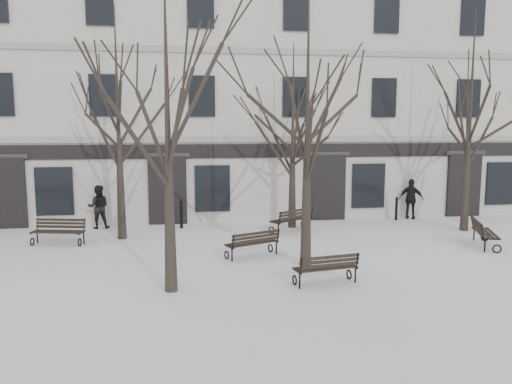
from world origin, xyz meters
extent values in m
plane|color=white|center=(0.00, 0.00, 0.00)|extent=(100.00, 100.00, 0.00)
cube|color=beige|center=(0.00, 13.00, 5.50)|extent=(40.00, 10.00, 11.00)
cube|color=gray|center=(0.00, 7.97, 3.60)|extent=(40.00, 0.12, 0.25)
cube|color=gray|center=(0.00, 7.97, 7.30)|extent=(40.00, 0.12, 0.25)
cube|color=black|center=(0.00, 7.96, 3.10)|extent=(40.00, 0.10, 0.60)
cube|color=black|center=(-10.00, 7.94, 1.45)|extent=(1.60, 0.22, 2.90)
cube|color=#2D2B28|center=(-10.00, 7.90, 2.95)|extent=(1.90, 0.08, 0.18)
cube|color=black|center=(-8.10, 7.95, 1.50)|extent=(1.50, 0.14, 2.00)
cube|color=black|center=(-3.50, 7.94, 1.45)|extent=(1.60, 0.22, 2.90)
cube|color=#2D2B28|center=(-3.50, 7.90, 2.95)|extent=(1.90, 0.08, 0.18)
cube|color=black|center=(-1.60, 7.95, 1.50)|extent=(1.50, 0.14, 2.00)
cube|color=black|center=(3.50, 7.94, 1.45)|extent=(1.60, 0.22, 2.90)
cube|color=#2D2B28|center=(3.50, 7.90, 2.95)|extent=(1.90, 0.08, 0.18)
cube|color=black|center=(5.40, 7.95, 1.50)|extent=(1.50, 0.14, 2.00)
cube|color=black|center=(10.00, 7.94, 1.45)|extent=(1.60, 0.22, 2.90)
cube|color=#2D2B28|center=(10.00, 7.90, 2.95)|extent=(1.90, 0.08, 0.18)
cube|color=black|center=(11.90, 7.95, 1.50)|extent=(1.50, 0.14, 2.00)
cube|color=black|center=(-6.00, 7.95, 5.40)|extent=(1.10, 0.14, 1.70)
cube|color=black|center=(-6.00, 7.95, 9.00)|extent=(1.10, 0.14, 1.70)
cube|color=black|center=(-2.00, 7.95, 5.40)|extent=(1.10, 0.14, 1.70)
cube|color=black|center=(-2.00, 7.95, 9.00)|extent=(1.10, 0.14, 1.70)
cube|color=black|center=(2.00, 7.95, 5.40)|extent=(1.10, 0.14, 1.70)
cube|color=black|center=(2.00, 7.95, 9.00)|extent=(1.10, 0.14, 1.70)
cube|color=black|center=(6.00, 7.95, 5.40)|extent=(1.10, 0.14, 1.70)
cube|color=black|center=(6.00, 7.95, 9.00)|extent=(1.10, 0.14, 1.70)
cube|color=black|center=(10.00, 7.95, 5.40)|extent=(1.10, 0.14, 1.70)
cube|color=black|center=(10.00, 7.95, 9.00)|extent=(1.10, 0.14, 1.70)
cone|color=black|center=(-3.15, -0.92, 1.66)|extent=(0.34, 0.34, 3.32)
cone|color=black|center=(0.79, 0.87, 1.71)|extent=(0.34, 0.34, 3.41)
cone|color=black|center=(-5.12, 5.36, 1.76)|extent=(0.34, 0.34, 3.52)
cone|color=black|center=(1.59, 6.51, 1.57)|extent=(0.34, 0.34, 3.13)
cone|color=black|center=(8.31, 4.93, 1.81)|extent=(0.34, 0.34, 3.62)
torus|color=black|center=(0.01, 2.58, 0.14)|extent=(0.16, 0.28, 0.28)
cylinder|color=black|center=(0.15, 2.26, 0.22)|extent=(0.05, 0.05, 0.44)
cube|color=black|center=(0.08, 2.42, 0.44)|extent=(0.26, 0.51, 0.05)
torus|color=black|center=(-1.51, 1.91, 0.14)|extent=(0.16, 0.28, 0.28)
cylinder|color=black|center=(-1.36, 1.59, 0.22)|extent=(0.05, 0.05, 0.44)
cube|color=black|center=(-1.43, 1.75, 0.44)|extent=(0.26, 0.51, 0.05)
cube|color=black|center=(-0.76, 2.28, 0.46)|extent=(1.64, 0.79, 0.03)
cube|color=black|center=(-0.71, 2.15, 0.46)|extent=(1.64, 0.79, 0.03)
cube|color=black|center=(-0.65, 2.03, 0.46)|extent=(1.64, 0.79, 0.03)
cube|color=black|center=(-0.60, 1.90, 0.46)|extent=(1.64, 0.79, 0.03)
cube|color=black|center=(-0.58, 1.87, 0.59)|extent=(1.62, 0.74, 0.09)
cube|color=black|center=(-0.57, 1.85, 0.70)|extent=(1.62, 0.74, 0.09)
cube|color=black|center=(-0.56, 1.83, 0.82)|extent=(1.62, 0.74, 0.09)
cylinder|color=black|center=(0.18, 2.18, 0.63)|extent=(0.09, 0.14, 0.48)
cylinder|color=black|center=(-1.33, 1.51, 0.63)|extent=(0.09, 0.14, 0.48)
torus|color=black|center=(1.65, -0.63, 0.13)|extent=(0.09, 0.28, 0.28)
cylinder|color=black|center=(1.71, -0.96, 0.21)|extent=(0.05, 0.05, 0.43)
cube|color=black|center=(1.68, -0.79, 0.43)|extent=(0.14, 0.52, 0.05)
torus|color=black|center=(0.06, -0.91, 0.13)|extent=(0.09, 0.28, 0.28)
cylinder|color=black|center=(0.12, -1.24, 0.21)|extent=(0.05, 0.05, 0.43)
cube|color=black|center=(0.09, -1.08, 0.43)|extent=(0.14, 0.52, 0.05)
cube|color=black|center=(0.85, -0.73, 0.45)|extent=(1.70, 0.38, 0.03)
cube|color=black|center=(0.87, -0.86, 0.45)|extent=(1.70, 0.38, 0.03)
cube|color=black|center=(0.89, -0.99, 0.45)|extent=(1.70, 0.38, 0.03)
cube|color=black|center=(0.92, -1.12, 0.45)|extent=(1.70, 0.38, 0.03)
cube|color=black|center=(0.92, -1.16, 0.57)|extent=(1.69, 0.33, 0.09)
cube|color=black|center=(0.93, -1.18, 0.68)|extent=(1.69, 0.33, 0.09)
cube|color=black|center=(0.93, -1.20, 0.80)|extent=(1.69, 0.33, 0.09)
cylinder|color=black|center=(1.72, -1.04, 0.62)|extent=(0.06, 0.14, 0.47)
cylinder|color=black|center=(0.13, -1.32, 0.62)|extent=(0.06, 0.14, 0.47)
torus|color=black|center=(-8.11, 4.66, 0.14)|extent=(0.11, 0.30, 0.29)
cylinder|color=black|center=(-8.04, 5.02, 0.23)|extent=(0.05, 0.05, 0.45)
cube|color=black|center=(-8.07, 4.84, 0.45)|extent=(0.16, 0.55, 0.05)
torus|color=black|center=(-6.44, 4.31, 0.14)|extent=(0.11, 0.30, 0.29)
cylinder|color=black|center=(-6.36, 4.67, 0.23)|extent=(0.05, 0.05, 0.45)
cube|color=black|center=(-6.40, 4.49, 0.45)|extent=(0.16, 0.55, 0.05)
cube|color=black|center=(-7.28, 4.45, 0.47)|extent=(1.79, 0.46, 0.04)
cube|color=black|center=(-7.25, 4.59, 0.47)|extent=(1.79, 0.46, 0.04)
cube|color=black|center=(-7.22, 4.72, 0.47)|extent=(1.79, 0.46, 0.04)
cube|color=black|center=(-7.20, 4.86, 0.47)|extent=(1.79, 0.46, 0.04)
cube|color=black|center=(-7.19, 4.90, 0.60)|extent=(1.78, 0.41, 0.09)
cube|color=black|center=(-7.18, 4.92, 0.72)|extent=(1.78, 0.41, 0.09)
cube|color=black|center=(-7.18, 4.94, 0.84)|extent=(1.78, 0.41, 0.09)
cylinder|color=black|center=(-8.02, 5.10, 0.65)|extent=(0.07, 0.15, 0.50)
cylinder|color=black|center=(-6.35, 4.75, 0.65)|extent=(0.07, 0.15, 0.50)
torus|color=black|center=(2.03, 6.32, 0.15)|extent=(0.21, 0.28, 0.31)
cylinder|color=black|center=(2.24, 6.01, 0.24)|extent=(0.05, 0.05, 0.47)
cube|color=black|center=(2.13, 6.16, 0.47)|extent=(0.36, 0.51, 0.05)
torus|color=black|center=(0.53, 5.34, 0.15)|extent=(0.21, 0.28, 0.31)
cylinder|color=black|center=(0.74, 5.03, 0.24)|extent=(0.05, 0.05, 0.47)
cube|color=black|center=(0.63, 5.18, 0.47)|extent=(0.36, 0.51, 0.05)
cube|color=black|center=(1.26, 5.87, 0.49)|extent=(1.64, 1.12, 0.04)
cube|color=black|center=(1.34, 5.74, 0.49)|extent=(1.64, 1.12, 0.04)
cube|color=black|center=(1.42, 5.62, 0.49)|extent=(1.64, 1.12, 0.04)
cube|color=black|center=(1.50, 5.50, 0.49)|extent=(1.64, 1.12, 0.04)
cube|color=black|center=(1.52, 5.46, 0.63)|extent=(1.61, 1.07, 0.09)
cube|color=black|center=(1.53, 5.44, 0.76)|extent=(1.61, 1.07, 0.09)
cube|color=black|center=(1.55, 5.42, 0.88)|extent=(1.61, 1.07, 0.09)
cylinder|color=black|center=(2.28, 5.94, 0.68)|extent=(0.12, 0.15, 0.52)
cylinder|color=black|center=(0.78, 4.96, 0.68)|extent=(0.12, 0.15, 0.52)
torus|color=black|center=(7.39, 1.39, 0.15)|extent=(0.30, 0.16, 0.30)
cylinder|color=black|center=(7.04, 1.52, 0.24)|extent=(0.05, 0.05, 0.47)
cube|color=black|center=(7.21, 1.46, 0.47)|extent=(0.56, 0.26, 0.05)
torus|color=black|center=(8.03, 3.05, 0.15)|extent=(0.30, 0.16, 0.30)
cylinder|color=black|center=(7.67, 3.19, 0.24)|extent=(0.05, 0.05, 0.47)
cube|color=black|center=(7.85, 3.12, 0.47)|extent=(0.56, 0.26, 0.05)
cube|color=black|center=(7.75, 2.21, 0.49)|extent=(0.76, 1.79, 0.04)
cube|color=black|center=(7.61, 2.26, 0.49)|extent=(0.76, 1.79, 0.04)
cube|color=black|center=(7.47, 2.31, 0.49)|extent=(0.76, 1.79, 0.04)
cube|color=black|center=(7.34, 2.36, 0.49)|extent=(0.76, 1.79, 0.04)
cube|color=black|center=(7.30, 2.38, 0.63)|extent=(0.71, 1.77, 0.09)
cube|color=black|center=(7.28, 2.39, 0.75)|extent=(0.71, 1.77, 0.09)
cube|color=black|center=(7.26, 2.39, 0.88)|extent=(0.71, 1.77, 0.09)
cylinder|color=black|center=(6.96, 1.55, 0.68)|extent=(0.15, 0.09, 0.52)
cylinder|color=black|center=(7.60, 3.22, 0.68)|extent=(0.15, 0.09, 0.52)
cylinder|color=black|center=(-2.94, 6.92, 0.53)|extent=(0.13, 0.13, 1.07)
sphere|color=black|center=(-2.94, 6.92, 1.09)|extent=(0.15, 0.15, 0.15)
cylinder|color=black|center=(6.51, 7.37, 0.48)|extent=(0.12, 0.12, 0.96)
sphere|color=black|center=(6.51, 7.37, 0.98)|extent=(0.13, 0.13, 0.13)
imported|color=black|center=(-6.28, 7.41, 0.00)|extent=(0.91, 0.73, 1.78)
imported|color=black|center=(7.29, 7.57, 0.00)|extent=(1.14, 0.95, 1.82)
camera|label=1|loc=(-2.75, -13.37, 4.17)|focal=35.00mm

